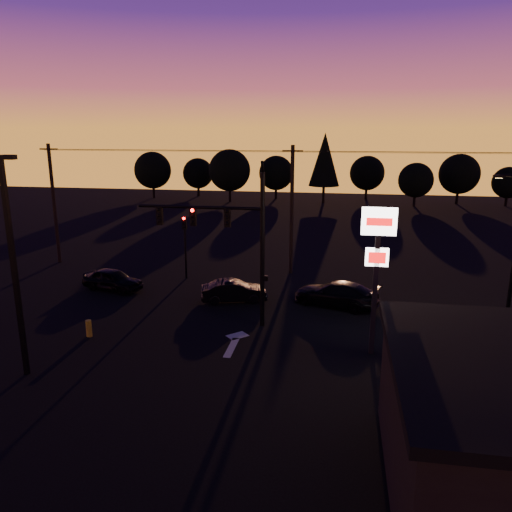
{
  "coord_description": "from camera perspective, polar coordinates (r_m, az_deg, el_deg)",
  "views": [
    {
      "loc": [
        5.29,
        -20.34,
        10.14
      ],
      "look_at": [
        1.0,
        5.0,
        3.5
      ],
      "focal_mm": 35.0,
      "sensor_mm": 36.0,
      "label": 1
    }
  ],
  "objects": [
    {
      "name": "utility_pole_0",
      "position": [
        40.78,
        -22.08,
        5.61
      ],
      "size": [
        1.4,
        0.26,
        9.0
      ],
      "color": "black",
      "rests_on": "ground"
    },
    {
      "name": "tree_7",
      "position": [
        73.3,
        22.22,
        8.67
      ],
      "size": [
        5.36,
        5.36,
        6.74
      ],
      "color": "black",
      "rests_on": "ground"
    },
    {
      "name": "car_right",
      "position": [
        29.58,
        9.16,
        -4.27
      ],
      "size": [
        5.36,
        3.53,
        1.44
      ],
      "primitive_type": "imported",
      "rotation": [
        0.0,
        0.0,
        -1.9
      ],
      "color": "black",
      "rests_on": "ground"
    },
    {
      "name": "parking_lot_light",
      "position": [
        22.09,
        -26.1,
        0.25
      ],
      "size": [
        1.25,
        0.3,
        9.14
      ],
      "color": "black",
      "rests_on": "ground"
    },
    {
      "name": "tree_5",
      "position": [
        74.7,
        12.59,
        9.23
      ],
      "size": [
        4.95,
        4.95,
        6.22
      ],
      "color": "black",
      "rests_on": "ground"
    },
    {
      "name": "ground",
      "position": [
        23.33,
        -4.56,
        -11.32
      ],
      "size": [
        120.0,
        120.0,
        0.0
      ],
      "primitive_type": "plane",
      "color": "black",
      "rests_on": "ground"
    },
    {
      "name": "traffic_signal_mast",
      "position": [
        25.46,
        -2.82,
        2.68
      ],
      "size": [
        6.79,
        0.52,
        8.58
      ],
      "color": "black",
      "rests_on": "ground"
    },
    {
      "name": "tree_2",
      "position": [
        70.26,
        -3.04,
        9.75
      ],
      "size": [
        5.77,
        5.78,
        7.26
      ],
      "color": "black",
      "rests_on": "ground"
    },
    {
      "name": "lane_arrow",
      "position": [
        24.69,
        -2.47,
        -9.76
      ],
      "size": [
        1.2,
        3.1,
        0.01
      ],
      "color": "beige",
      "rests_on": "ground"
    },
    {
      "name": "tree_8",
      "position": [
        73.95,
        26.88,
        7.49
      ],
      "size": [
        4.12,
        4.12,
        5.19
      ],
      "color": "black",
      "rests_on": "ground"
    },
    {
      "name": "secondary_signal",
      "position": [
        34.23,
        -8.12,
        2.06
      ],
      "size": [
        0.3,
        0.31,
        4.35
      ],
      "color": "black",
      "rests_on": "ground"
    },
    {
      "name": "tree_4",
      "position": [
        69.5,
        7.85,
        10.87
      ],
      "size": [
        4.18,
        4.18,
        9.5
      ],
      "color": "black",
      "rests_on": "ground"
    },
    {
      "name": "pylon_sign",
      "position": [
        22.52,
        13.7,
        0.65
      ],
      "size": [
        1.5,
        0.28,
        6.8
      ],
      "color": "black",
      "rests_on": "ground"
    },
    {
      "name": "car_mid",
      "position": [
        29.95,
        -2.54,
        -4.01
      ],
      "size": [
        4.14,
        2.41,
        1.29
      ],
      "primitive_type": "imported",
      "rotation": [
        0.0,
        0.0,
        1.86
      ],
      "color": "black",
      "rests_on": "ground"
    },
    {
      "name": "power_wires",
      "position": [
        34.53,
        4.22,
        11.84
      ],
      "size": [
        36.0,
        1.22,
        0.07
      ],
      "color": "black",
      "rests_on": "ground"
    },
    {
      "name": "tree_1",
      "position": [
        76.66,
        -6.64,
        9.37
      ],
      "size": [
        4.54,
        4.54,
        5.71
      ],
      "color": "black",
      "rests_on": "ground"
    },
    {
      "name": "suv_parked",
      "position": [
        21.58,
        21.44,
        -12.6
      ],
      "size": [
        3.0,
        5.17,
        1.35
      ],
      "primitive_type": "imported",
      "rotation": [
        0.0,
        0.0,
        -0.16
      ],
      "color": "black",
      "rests_on": "ground"
    },
    {
      "name": "utility_pole_1",
      "position": [
        34.94,
        4.1,
        5.31
      ],
      "size": [
        1.4,
        0.26,
        9.0
      ],
      "color": "black",
      "rests_on": "ground"
    },
    {
      "name": "tree_0",
      "position": [
        75.69,
        -11.72,
        9.58
      ],
      "size": [
        5.36,
        5.36,
        6.74
      ],
      "color": "black",
      "rests_on": "ground"
    },
    {
      "name": "bollard",
      "position": [
        26.45,
        -18.56,
        -7.85
      ],
      "size": [
        0.29,
        0.29,
        0.86
      ],
      "primitive_type": "cylinder",
      "color": "gold",
      "rests_on": "ground"
    },
    {
      "name": "tree_3",
      "position": [
        73.21,
        2.31,
        9.46
      ],
      "size": [
        4.95,
        4.95,
        6.22
      ],
      "color": "black",
      "rests_on": "ground"
    },
    {
      "name": "car_left",
      "position": [
        33.31,
        -16.07,
        -2.59
      ],
      "size": [
        4.28,
        2.54,
        1.36
      ],
      "primitive_type": "imported",
      "rotation": [
        0.0,
        0.0,
        1.32
      ],
      "color": "black",
      "rests_on": "ground"
    },
    {
      "name": "tree_6",
      "position": [
        69.35,
        17.8,
        8.25
      ],
      "size": [
        4.54,
        4.54,
        5.71
      ],
      "color": "black",
      "rests_on": "ground"
    }
  ]
}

